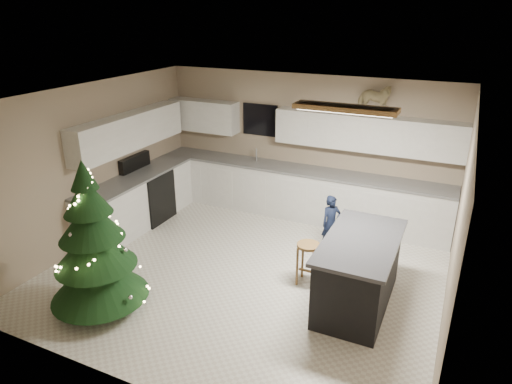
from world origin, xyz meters
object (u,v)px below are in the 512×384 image
(island, at_px, (358,272))
(christmas_tree, at_px, (95,251))
(bar_stool, at_px, (308,254))
(toddler, at_px, (331,224))
(rocking_horse, at_px, (374,99))

(island, relative_size, christmas_tree, 0.83)
(christmas_tree, bearing_deg, bar_stool, 36.98)
(toddler, xyz_separation_m, rocking_horse, (0.27, 1.17, 1.80))
(rocking_horse, bearing_deg, toddler, 177.37)
(island, height_order, toddler, island)
(bar_stool, xyz_separation_m, rocking_horse, (0.29, 2.23, 1.81))
(island, distance_m, bar_stool, 0.78)
(bar_stool, height_order, christmas_tree, christmas_tree)
(bar_stool, bearing_deg, toddler, 88.91)
(christmas_tree, relative_size, toddler, 2.17)
(island, height_order, rocking_horse, rocking_horse)
(christmas_tree, bearing_deg, rocking_horse, 57.11)
(christmas_tree, height_order, rocking_horse, rocking_horse)
(island, bearing_deg, rocking_horse, 100.84)
(island, bearing_deg, toddler, 120.29)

